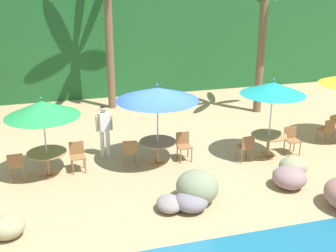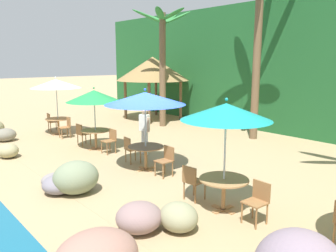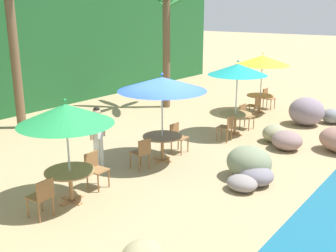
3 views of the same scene
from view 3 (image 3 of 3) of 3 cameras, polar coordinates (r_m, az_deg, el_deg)
ground_plane at (r=11.59m, az=0.12°, el=-4.78°), size 120.00×120.00×0.00m
terrace_deck at (r=11.59m, az=0.12°, el=-4.76°), size 18.00×5.20×0.01m
rock_seawall at (r=11.03m, az=13.70°, el=-4.30°), size 15.87×3.32×1.03m
umbrella_green at (r=8.77m, az=-14.21°, el=1.64°), size 2.05×2.05×2.35m
dining_table_green at (r=9.21m, az=-13.61°, el=-6.83°), size 1.10×1.10×0.74m
chair_green_seaward at (r=9.85m, az=-10.26°, el=-5.73°), size 0.44×0.45×0.87m
chair_green_inland at (r=8.69m, az=-17.27°, el=-9.30°), size 0.45×0.45×0.87m
umbrella_blue at (r=10.94m, az=-0.84°, el=5.93°), size 2.42×2.42×2.50m
dining_table_blue at (r=11.33m, az=-0.81°, el=-1.98°), size 1.10×1.10×0.74m
chair_blue_seaward at (r=12.06m, az=1.31°, el=-1.35°), size 0.42×0.43×0.87m
chair_blue_inland at (r=10.75m, az=-3.69°, el=-3.60°), size 0.47×0.48×0.87m
umbrella_teal at (r=13.59m, az=9.77°, el=7.86°), size 1.96×1.96×2.54m
dining_table_teal at (r=13.91m, az=9.46°, el=1.25°), size 1.10×1.10×0.74m
chair_teal_seaward at (r=14.70m, az=10.78°, el=1.59°), size 0.43×0.44×0.87m
chair_teal_inland at (r=13.15m, az=8.31°, el=-0.03°), size 0.45×0.46×0.87m
umbrella_yellow at (r=16.82m, az=13.16°, el=8.99°), size 2.18×2.18×2.47m
dining_table_yellow at (r=17.07m, az=12.83°, el=3.84°), size 1.10×1.10×0.74m
chair_yellow_seaward at (r=17.88m, az=13.80°, el=3.99°), size 0.44×0.44×0.87m
chair_yellow_inland at (r=16.28m, az=12.06°, el=2.93°), size 0.45×0.46×0.87m
palm_tree_third at (r=17.35m, az=-0.20°, el=14.17°), size 3.53×3.24×5.14m
waiter_in_white at (r=10.87m, az=-9.87°, el=-0.96°), size 0.52×0.30×1.70m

